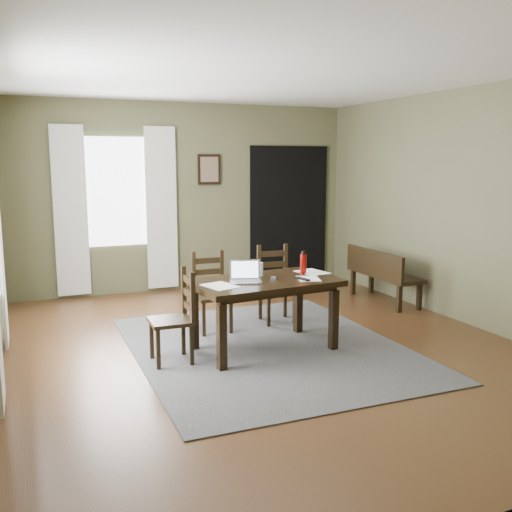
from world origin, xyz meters
name	(u,v)px	position (x,y,z in m)	size (l,w,h in m)	color
ground	(267,348)	(0.00, 0.00, -0.01)	(5.00, 6.00, 0.01)	#492C16
room_shell	(268,168)	(0.00, 0.00, 1.80)	(5.02, 6.02, 2.71)	brown
rug	(267,347)	(0.00, 0.00, 0.01)	(2.60, 3.20, 0.01)	#414141
dining_table	(264,288)	(-0.06, -0.04, 0.63)	(1.49, 0.99, 0.71)	black
chair_end	(176,318)	(-0.95, -0.05, 0.43)	(0.39, 0.39, 0.87)	black
chair_back_left	(211,293)	(-0.34, 0.78, 0.43)	(0.38, 0.39, 0.87)	black
chair_back_right	(276,285)	(0.48, 0.85, 0.44)	(0.42, 0.42, 0.89)	black
bench	(381,271)	(2.16, 1.17, 0.42)	(0.40, 1.26, 0.71)	black
laptop	(245,276)	(-0.25, -0.04, 0.77)	(0.36, 0.32, 0.20)	#B7B7BC
computer_mouse	(273,278)	(0.03, -0.08, 0.73)	(0.05, 0.09, 0.03)	#3F3F42
tv_remote	(302,279)	(0.29, -0.19, 0.73)	(0.05, 0.18, 0.02)	black
drinking_glass	(260,269)	(-0.02, 0.15, 0.79)	(0.06, 0.06, 0.14)	silver
water_bottle	(303,263)	(0.45, 0.10, 0.83)	(0.08, 0.08, 0.24)	#9F110C
paper_a	(220,286)	(-0.55, -0.15, 0.72)	(0.26, 0.33, 0.00)	white
paper_b	(308,279)	(0.37, -0.16, 0.72)	(0.21, 0.27, 0.00)	white
paper_d	(312,272)	(0.57, 0.12, 0.72)	(0.25, 0.33, 0.00)	white
window_back	(116,192)	(-1.00, 2.97, 1.45)	(1.00, 0.01, 1.50)	white
curtain_back_left	(71,212)	(-1.62, 2.94, 1.20)	(0.44, 0.03, 2.30)	silver
curtain_back_right	(161,209)	(-0.38, 2.94, 1.20)	(0.44, 0.03, 2.30)	silver
framed_picture	(209,169)	(0.35, 2.97, 1.75)	(0.34, 0.03, 0.44)	black
doorway_back	(289,214)	(1.65, 2.97, 1.05)	(1.30, 0.03, 2.10)	black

